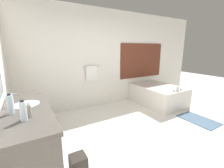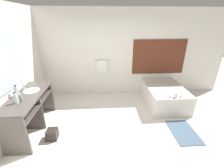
{
  "view_description": "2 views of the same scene",
  "coord_description": "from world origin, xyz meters",
  "px_view_note": "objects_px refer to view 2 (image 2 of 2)",
  "views": [
    {
      "loc": [
        -1.88,
        -1.63,
        1.64
      ],
      "look_at": [
        -0.21,
        1.19,
        0.86
      ],
      "focal_mm": 24.0,
      "sensor_mm": 36.0,
      "label": 1
    },
    {
      "loc": [
        -0.27,
        -2.47,
        2.36
      ],
      "look_at": [
        -0.06,
        0.97,
        0.87
      ],
      "focal_mm": 24.0,
      "sensor_mm": 36.0,
      "label": 2
    }
  ],
  "objects_px": {
    "water_bottle_1": "(17,91)",
    "waste_bin": "(52,134)",
    "soap_dispenser": "(21,98)",
    "bathtub": "(164,94)",
    "water_bottle_2": "(16,98)"
  },
  "relations": [
    {
      "from": "bathtub",
      "to": "water_bottle_1",
      "type": "height_order",
      "value": "water_bottle_1"
    },
    {
      "from": "water_bottle_1",
      "to": "water_bottle_2",
      "type": "xyz_separation_m",
      "value": [
        0.13,
        -0.28,
        -0.01
      ]
    },
    {
      "from": "water_bottle_1",
      "to": "waste_bin",
      "type": "distance_m",
      "value": 1.16
    },
    {
      "from": "bathtub",
      "to": "waste_bin",
      "type": "xyz_separation_m",
      "value": [
        -2.92,
        -1.31,
        -0.19
      ]
    },
    {
      "from": "soap_dispenser",
      "to": "water_bottle_1",
      "type": "bearing_deg",
      "value": 130.22
    },
    {
      "from": "soap_dispenser",
      "to": "waste_bin",
      "type": "xyz_separation_m",
      "value": [
        0.5,
        -0.1,
        -0.85
      ]
    },
    {
      "from": "water_bottle_1",
      "to": "bathtub",
      "type": "bearing_deg",
      "value": 15.55
    },
    {
      "from": "bathtub",
      "to": "soap_dispenser",
      "type": "bearing_deg",
      "value": -160.37
    },
    {
      "from": "water_bottle_1",
      "to": "water_bottle_2",
      "type": "relative_size",
      "value": 1.06
    },
    {
      "from": "water_bottle_1",
      "to": "soap_dispenser",
      "type": "relative_size",
      "value": 1.39
    },
    {
      "from": "waste_bin",
      "to": "bathtub",
      "type": "bearing_deg",
      "value": 24.24
    },
    {
      "from": "bathtub",
      "to": "water_bottle_1",
      "type": "xyz_separation_m",
      "value": [
        -3.6,
        -1.0,
        0.7
      ]
    },
    {
      "from": "water_bottle_1",
      "to": "soap_dispenser",
      "type": "height_order",
      "value": "water_bottle_1"
    },
    {
      "from": "waste_bin",
      "to": "water_bottle_2",
      "type": "bearing_deg",
      "value": 177.19
    },
    {
      "from": "water_bottle_1",
      "to": "waste_bin",
      "type": "bearing_deg",
      "value": -24.64
    }
  ]
}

